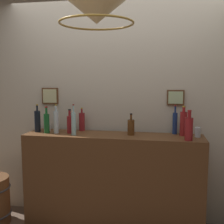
% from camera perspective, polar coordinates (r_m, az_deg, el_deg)
% --- Properties ---
extents(panelled_rear_partition, '(3.62, 0.15, 2.84)m').
position_cam_1_polar(panelled_rear_partition, '(3.15, 1.09, 4.57)').
color(panelled_rear_partition, beige).
rests_on(panelled_rear_partition, ground).
extents(bar_shelf_unit, '(1.90, 0.41, 1.04)m').
position_cam_1_polar(bar_shelf_unit, '(3.09, 0.17, -14.18)').
color(bar_shelf_unit, brown).
rests_on(bar_shelf_unit, ground).
extents(liquor_bottle_sherry, '(0.08, 0.08, 0.30)m').
position_cam_1_polar(liquor_bottle_sherry, '(2.75, 15.66, -3.25)').
color(liquor_bottle_sherry, maroon).
rests_on(liquor_bottle_sherry, bar_shelf_unit).
extents(liquor_bottle_rye, '(0.06, 0.06, 0.26)m').
position_cam_1_polar(liquor_bottle_rye, '(3.03, -8.75, -2.43)').
color(liquor_bottle_rye, maroon).
rests_on(liquor_bottle_rye, bar_shelf_unit).
extents(liquor_bottle_tequila, '(0.05, 0.05, 0.32)m').
position_cam_1_polar(liquor_bottle_tequila, '(3.06, -11.50, -1.90)').
color(liquor_bottle_tequila, silver).
rests_on(liquor_bottle_tequila, bar_shelf_unit).
extents(liquor_bottle_gin, '(0.07, 0.07, 0.23)m').
position_cam_1_polar(liquor_bottle_gin, '(2.91, 3.96, -3.12)').
color(liquor_bottle_gin, '#5C3516').
rests_on(liquor_bottle_gin, bar_shelf_unit).
extents(liquor_bottle_scotch, '(0.06, 0.06, 0.29)m').
position_cam_1_polar(liquor_bottle_scotch, '(3.09, -13.39, -2.14)').
color(liquor_bottle_scotch, '#185526').
rests_on(liquor_bottle_scotch, bar_shelf_unit).
extents(liquor_bottle_whiskey, '(0.07, 0.07, 0.26)m').
position_cam_1_polar(liquor_bottle_whiskey, '(3.16, -6.26, -1.97)').
color(liquor_bottle_whiskey, maroon).
rests_on(liquor_bottle_whiskey, bar_shelf_unit).
extents(liquor_bottle_vodka, '(0.07, 0.07, 0.31)m').
position_cam_1_polar(liquor_bottle_vodka, '(3.18, -15.19, -1.81)').
color(liquor_bottle_vodka, black).
rests_on(liquor_bottle_vodka, bar_shelf_unit).
extents(liquor_bottle_brandy, '(0.07, 0.07, 0.31)m').
position_cam_1_polar(liquor_bottle_brandy, '(2.96, 14.60, -2.26)').
color(liquor_bottle_brandy, maroon).
rests_on(liquor_bottle_brandy, bar_shelf_unit).
extents(liquor_bottle_bourbon, '(0.05, 0.05, 0.31)m').
position_cam_1_polar(liquor_bottle_bourbon, '(3.03, 12.91, -2.17)').
color(liquor_bottle_bourbon, navy).
rests_on(liquor_bottle_bourbon, bar_shelf_unit).
extents(liquor_bottle_vermouth, '(0.05, 0.05, 0.33)m').
position_cam_1_polar(liquor_bottle_vermouth, '(2.93, -7.95, -2.34)').
color(liquor_bottle_vermouth, '#A2D0D5').
rests_on(liquor_bottle_vermouth, bar_shelf_unit).
extents(glass_tumbler_rocks, '(0.06, 0.06, 0.10)m').
position_cam_1_polar(glass_tumbler_rocks, '(2.94, 17.35, -4.02)').
color(glass_tumbler_rocks, silver).
rests_on(glass_tumbler_rocks, bar_shelf_unit).
extents(glass_tumbler_highball, '(0.06, 0.06, 0.09)m').
position_cam_1_polar(glass_tumbler_highball, '(3.22, -13.13, -3.00)').
color(glass_tumbler_highball, silver).
rests_on(glass_tumbler_highball, bar_shelf_unit).
extents(pendant_lamp, '(0.57, 0.57, 0.51)m').
position_cam_1_polar(pendant_lamp, '(2.17, -3.25, 20.50)').
color(pendant_lamp, beige).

